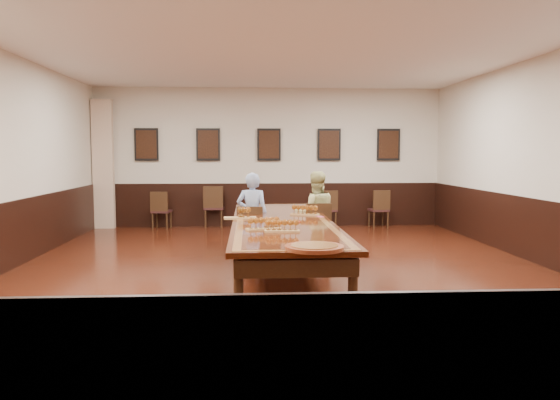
{
  "coord_description": "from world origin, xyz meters",
  "views": [
    {
      "loc": [
        -0.47,
        -7.71,
        1.72
      ],
      "look_at": [
        0.0,
        0.5,
        1.0
      ],
      "focal_mm": 35.0,
      "sensor_mm": 36.0,
      "label": 1
    }
  ],
  "objects": [
    {
      "name": "spare_chair_b",
      "position": [
        -1.27,
        4.85,
        0.48
      ],
      "size": [
        0.46,
        0.5,
        0.95
      ],
      "primitive_type": null,
      "rotation": [
        0.0,
        0.0,
        3.11
      ],
      "color": "#321616",
      "rests_on": "floor"
    },
    {
      "name": "person_woman",
      "position": [
        0.64,
        1.28,
        0.7
      ],
      "size": [
        0.73,
        0.58,
        1.41
      ],
      "primitive_type": "imported",
      "rotation": [
        0.0,
        0.0,
        3.2
      ],
      "color": "#CCC87F",
      "rests_on": "floor"
    },
    {
      "name": "spare_chair_c",
      "position": [
        1.3,
        4.62,
        0.43
      ],
      "size": [
        0.49,
        0.52,
        0.86
      ],
      "primitive_type": null,
      "rotation": [
        0.0,
        0.0,
        3.36
      ],
      "color": "#321616",
      "rests_on": "floor"
    },
    {
      "name": "spare_chair_d",
      "position": [
        2.5,
        4.59,
        0.43
      ],
      "size": [
        0.45,
        0.49,
        0.86
      ],
      "primitive_type": null,
      "rotation": [
        0.0,
        0.0,
        3.26
      ],
      "color": "#321616",
      "rests_on": "floor"
    },
    {
      "name": "spare_chair_a",
      "position": [
        -2.44,
        4.66,
        0.42
      ],
      "size": [
        0.45,
        0.48,
        0.85
      ],
      "primitive_type": null,
      "rotation": [
        0.0,
        0.0,
        3.0
      ],
      "color": "#321616",
      "rests_on": "floor"
    },
    {
      "name": "flight_c",
      "position": [
        -0.29,
        -0.95,
        0.83
      ],
      "size": [
        0.46,
        0.26,
        0.16
      ],
      "color": "#AC8148",
      "rests_on": "conference_table"
    },
    {
      "name": "flight_d",
      "position": [
        -0.07,
        -1.15,
        0.82
      ],
      "size": [
        0.43,
        0.14,
        0.16
      ],
      "color": "#AC8148",
      "rests_on": "conference_table"
    },
    {
      "name": "conference_table",
      "position": [
        0.0,
        0.0,
        0.61
      ],
      "size": [
        1.4,
        5.0,
        0.76
      ],
      "color": "black",
      "rests_on": "floor"
    },
    {
      "name": "person_man",
      "position": [
        -0.42,
        1.04,
        0.7
      ],
      "size": [
        0.55,
        0.41,
        1.4
      ],
      "primitive_type": "imported",
      "rotation": [
        0.0,
        0.0,
        2.99
      ],
      "color": "#4466AC",
      "rests_on": "floor"
    },
    {
      "name": "flight_b",
      "position": [
        0.39,
        0.59,
        0.83
      ],
      "size": [
        0.45,
        0.28,
        0.16
      ],
      "color": "#AC8148",
      "rests_on": "conference_table"
    },
    {
      "name": "floor",
      "position": [
        0.0,
        0.0,
        -0.01
      ],
      "size": [
        8.0,
        10.0,
        0.02
      ],
      "primitive_type": "cube",
      "color": "black",
      "rests_on": "ground"
    },
    {
      "name": "chair_woman",
      "position": [
        0.64,
        1.18,
        0.45
      ],
      "size": [
        0.45,
        0.48,
        0.9
      ],
      "primitive_type": null,
      "rotation": [
        0.0,
        0.0,
        3.2
      ],
      "color": "#321616",
      "rests_on": "floor"
    },
    {
      "name": "curtain",
      "position": [
        -3.75,
        4.82,
        1.45
      ],
      "size": [
        0.45,
        0.18,
        2.9
      ],
      "primitive_type": "cube",
      "color": "tan",
      "rests_on": "floor"
    },
    {
      "name": "wainscoting",
      "position": [
        0.0,
        0.0,
        0.5
      ],
      "size": [
        8.0,
        10.0,
        1.0
      ],
      "color": "black",
      "rests_on": "floor"
    },
    {
      "name": "wall_right",
      "position": [
        4.01,
        0.0,
        1.6
      ],
      "size": [
        0.02,
        10.0,
        3.2
      ],
      "primitive_type": "cube",
      "color": "beige",
      "rests_on": "floor"
    },
    {
      "name": "chair_man",
      "position": [
        -0.43,
        0.95,
        0.44
      ],
      "size": [
        0.47,
        0.5,
        0.88
      ],
      "primitive_type": null,
      "rotation": [
        0.0,
        0.0,
        2.99
      ],
      "color": "#321616",
      "rests_on": "floor"
    },
    {
      "name": "carved_platter",
      "position": [
        0.18,
        -2.35,
        0.77
      ],
      "size": [
        0.71,
        0.71,
        0.05
      ],
      "color": "#612513",
      "rests_on": "conference_table"
    },
    {
      "name": "red_plate_grp",
      "position": [
        0.15,
        -0.23,
        0.76
      ],
      "size": [
        0.19,
        0.19,
        0.02
      ],
      "color": "#AF1B0B",
      "rests_on": "conference_table"
    },
    {
      "name": "wall_back",
      "position": [
        0.0,
        5.01,
        1.6
      ],
      "size": [
        8.0,
        0.02,
        3.2
      ],
      "primitive_type": "cube",
      "color": "beige",
      "rests_on": "floor"
    },
    {
      "name": "ceiling",
      "position": [
        0.0,
        0.0,
        3.21
      ],
      "size": [
        8.0,
        10.0,
        0.02
      ],
      "primitive_type": "cube",
      "color": "white",
      "rests_on": "floor"
    },
    {
      "name": "pink_phone",
      "position": [
        0.6,
        0.38,
        0.76
      ],
      "size": [
        0.11,
        0.15,
        0.01
      ],
      "primitive_type": "cube",
      "rotation": [
        0.0,
        0.0,
        0.36
      ],
      "color": "#D24676",
      "rests_on": "conference_table"
    },
    {
      "name": "wall_front",
      "position": [
        0.0,
        -5.01,
        1.6
      ],
      "size": [
        8.0,
        0.02,
        3.2
      ],
      "primitive_type": "cube",
      "color": "beige",
      "rests_on": "floor"
    },
    {
      "name": "posters",
      "position": [
        0.0,
        4.94,
        1.9
      ],
      "size": [
        6.14,
        0.04,
        0.74
      ],
      "color": "black",
      "rests_on": "wall_back"
    },
    {
      "name": "flight_a",
      "position": [
        -0.58,
        0.21,
        0.83
      ],
      "size": [
        0.48,
        0.18,
        0.18
      ],
      "color": "#AC8148",
      "rests_on": "conference_table"
    }
  ]
}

